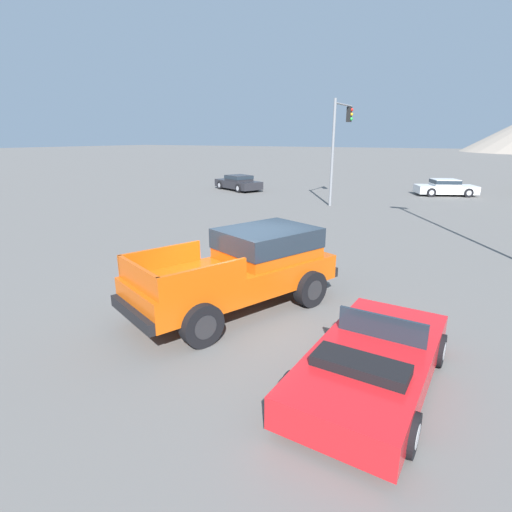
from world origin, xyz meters
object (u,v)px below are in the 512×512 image
Objects in this scene: orange_pickup_truck at (247,264)px; red_convertible_car at (372,363)px; parked_car_white at (445,187)px; parked_car_dark at (238,182)px; traffic_light_main at (340,133)px.

orange_pickup_truck reaches higher than red_convertible_car.
parked_car_white is (2.32, 23.69, -0.49)m from orange_pickup_truck.
red_convertible_car is at bearing -119.21° from parked_car_dark.
red_convertible_car is 0.93× the size of parked_car_white.
traffic_light_main is (-6.76, 18.34, 3.79)m from red_convertible_car.
traffic_light_main reaches higher than orange_pickup_truck.
red_convertible_car is 0.67× the size of traffic_light_main.
traffic_light_main reaches higher than parked_car_white.
red_convertible_car is (3.48, -1.83, -0.65)m from orange_pickup_truck.
parked_car_white is at bearing -37.97° from traffic_light_main.
parked_car_white is at bearing 94.66° from red_convertible_car.
parked_car_white is 9.81m from traffic_light_main.
orange_pickup_truck reaches higher than parked_car_white.
traffic_light_main is at bearing -62.33° from parked_car_white.
orange_pickup_truck is at bearing -168.76° from traffic_light_main.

